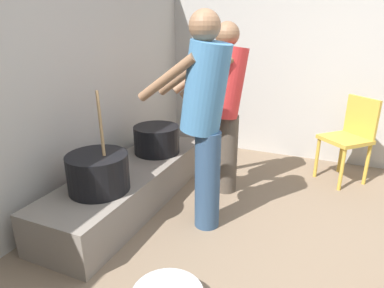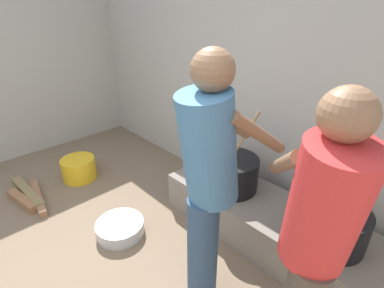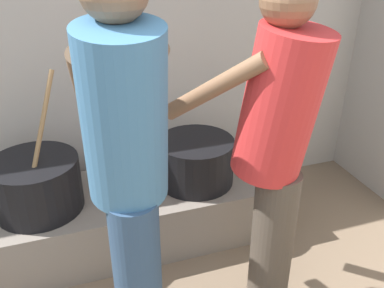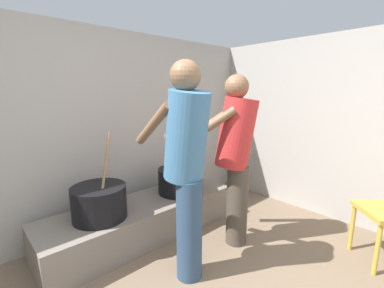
{
  "view_description": "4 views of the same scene",
  "coord_description": "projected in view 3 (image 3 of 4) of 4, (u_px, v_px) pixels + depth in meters",
  "views": [
    {
      "loc": [
        -1.61,
        0.16,
        1.55
      ],
      "look_at": [
        0.62,
        1.14,
        0.68
      ],
      "focal_mm": 30.99,
      "sensor_mm": 36.0,
      "label": 1
    },
    {
      "loc": [
        1.56,
        -0.0,
        1.85
      ],
      "look_at": [
        0.31,
        1.18,
        1.0
      ],
      "focal_mm": 27.06,
      "sensor_mm": 36.0,
      "label": 2
    },
    {
      "loc": [
        0.41,
        -0.3,
        1.71
      ],
      "look_at": [
        0.99,
        1.44,
        0.76
      ],
      "focal_mm": 39.2,
      "sensor_mm": 36.0,
      "label": 3
    },
    {
      "loc": [
        -0.62,
        -0.37,
        1.45
      ],
      "look_at": [
        0.7,
        1.07,
        1.05
      ],
      "focal_mm": 24.3,
      "sensor_mm": 36.0,
      "label": 4
    }
  ],
  "objects": [
    {
      "name": "cooking_pot_main",
      "position": [
        37.0,
        184.0,
        2.23
      ],
      "size": [
        0.47,
        0.47,
        0.74
      ],
      "color": "black",
      "rests_on": "hearth_ledge"
    },
    {
      "name": "cooking_pot_secondary",
      "position": [
        196.0,
        161.0,
        2.48
      ],
      "size": [
        0.45,
        0.45,
        0.27
      ],
      "color": "black",
      "rests_on": "hearth_ledge"
    },
    {
      "name": "cook_in_red_shirt",
      "position": [
        275.0,
        143.0,
        1.76
      ],
      "size": [
        0.67,
        0.71,
        1.59
      ],
      "color": "#4C4238",
      "rests_on": "ground_plane"
    },
    {
      "name": "hearth_ledge",
      "position": [
        124.0,
        215.0,
        2.52
      ],
      "size": [
        1.98,
        0.6,
        0.35
      ],
      "primitive_type": "cube",
      "color": "slate",
      "rests_on": "ground_plane"
    },
    {
      "name": "cook_in_blue_shirt",
      "position": [
        128.0,
        161.0,
        1.53
      ],
      "size": [
        0.38,
        0.71,
        1.66
      ],
      "color": "navy",
      "rests_on": "ground_plane"
    }
  ]
}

